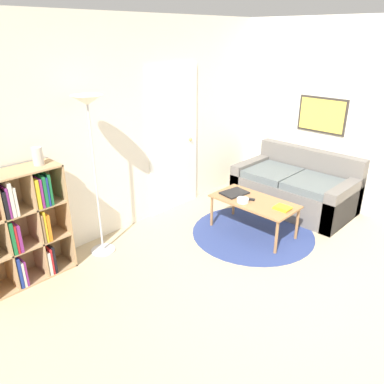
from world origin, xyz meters
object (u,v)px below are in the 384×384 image
Objects in this scene: couch at (296,188)px; bowl at (243,200)px; laptop at (234,193)px; coffee_table at (254,204)px; bookshelf at (14,228)px; floor_lamp at (89,123)px; vase_on_shelf at (38,156)px.

bowl is (-1.23, 0.06, 0.19)m from couch.
coffee_table is at bearing -90.09° from laptop.
laptop is 0.28m from bowl.
couch is at bearing -16.88° from bookshelf.
bowl is (-0.14, -0.24, 0.02)m from laptop.
couch is at bearing -20.05° from floor_lamp.
bowl is at bearing -32.38° from floor_lamp.
floor_lamp is 2.05m from laptop.
floor_lamp is 1.69× the size of coffee_table.
vase_on_shelf is (-0.54, 0.10, -0.25)m from floor_lamp.
vase_on_shelf is (-2.15, 0.79, 0.82)m from laptop.
vase_on_shelf is at bearing -0.58° from bookshelf.
bookshelf is at bearing 179.42° from vase_on_shelf.
bookshelf is 2.58m from bowl.
laptop is at bearing -20.15° from vase_on_shelf.
floor_lamp reaches higher than coffee_table.
coffee_table is (2.50, -1.11, -0.21)m from bookshelf.
bookshelf is 2.63m from laptop.
laptop is at bearing 59.77° from bowl.
coffee_table is 2.94× the size of laptop.
floor_lamp reaches higher than vase_on_shelf.
floor_lamp reaches higher than laptop.
bookshelf is 0.74m from vase_on_shelf.
vase_on_shelf is at bearing 152.84° from bowl.
floor_lamp is at bearing 159.95° from couch.
floor_lamp is at bearing 156.83° from laptop.
vase_on_shelf is at bearing 169.40° from floor_lamp.
bowl is (2.36, -1.03, -0.15)m from bookshelf.
coffee_table is at bearing -23.88° from bookshelf.
couch is (2.70, -0.98, -1.24)m from floor_lamp.
bookshelf is at bearing 156.12° from coffee_table.
couch is 3.56m from vase_on_shelf.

